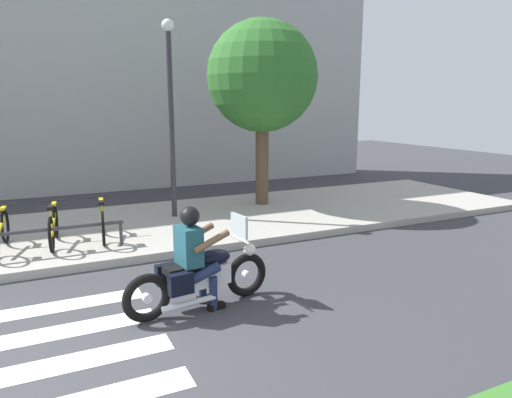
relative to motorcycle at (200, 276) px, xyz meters
The scene contains 13 objects.
ground_plane 2.27m from the motorcycle, 161.04° to the right, with size 48.00×48.00×0.00m, color #38383D.
sidewalk 4.87m from the motorcycle, 115.67° to the left, with size 24.00×4.40×0.15m, color #A8A399.
crosswalk_stripe_2 2.21m from the motorcycle, 160.47° to the right, with size 2.80×0.40×0.01m, color white.
crosswalk_stripe_3 2.09m from the motorcycle, behind, with size 2.80×0.40×0.01m, color white.
crosswalk_stripe_4 2.26m from the motorcycle, 156.67° to the left, with size 2.80×0.40×0.01m, color white.
motorcycle is the anchor object (origin of this frame).
rider 0.38m from the motorcycle, behind, with size 0.68×0.60×1.44m.
bicycle_3 4.33m from the motorcycle, 126.31° to the left, with size 0.48×1.68×0.79m.
bicycle_4 3.88m from the motorcycle, 115.77° to the left, with size 0.48×1.66×0.80m.
bicycle_5 3.58m from the motorcycle, 103.00° to the left, with size 0.48×1.62×0.80m.
street_lamp 5.39m from the motorcycle, 78.34° to the left, with size 0.28×0.28×4.57m.
tree_near_rack 6.90m from the motorcycle, 56.02° to the left, with size 2.82×2.82×4.85m.
building_backdrop 11.09m from the motorcycle, 101.78° to the left, with size 24.00×1.20×9.17m, color #A8A8A8.
Camera 1 is at (0.20, -5.00, 2.74)m, focal length 32.69 mm.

